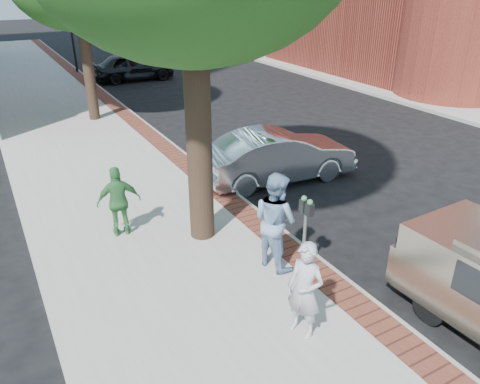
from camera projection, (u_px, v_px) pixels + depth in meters
ground at (273, 277)px, 9.04m from camera, size 120.00×120.00×0.00m
sidewalk at (94, 157)px, 14.66m from camera, size 5.00×60.00×0.15m
brick_strip at (160, 143)px, 15.60m from camera, size 0.60×60.00×0.01m
curb at (170, 144)px, 15.79m from camera, size 0.10×60.00×0.15m
sidewalk_far at (442, 97)px, 21.72m from camera, size 5.00×60.00×0.15m
signal_near at (72, 33)px, 25.83m from camera, size 0.70×0.15×3.80m
signal_far at (252, 23)px, 30.95m from camera, size 0.70×0.15×3.80m
parking_meter at (306, 218)px, 8.68m from camera, size 0.12×0.32×1.47m
person_gray at (305, 290)px, 7.10m from camera, size 0.58×0.69×1.62m
person_officer at (275, 220)px, 8.79m from camera, size 0.91×1.07×1.92m
person_green at (119, 201)px, 9.90m from camera, size 0.96×0.51×1.57m
sedan_silver at (278, 156)px, 12.96m from camera, size 4.47×1.93×1.43m
bg_car at (133, 67)px, 25.02m from camera, size 4.37×1.94×1.46m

